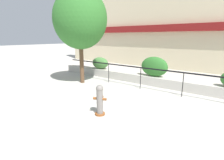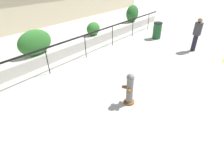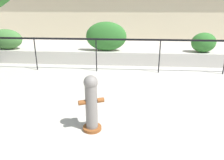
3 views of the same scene
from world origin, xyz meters
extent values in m
plane|color=#B2ADA3|center=(0.00, 0.00, 0.00)|extent=(120.00, 120.00, 0.00)
cube|color=beige|center=(0.00, 12.00, 4.00)|extent=(30.00, 1.00, 8.00)
cube|color=maroon|center=(0.00, 11.32, 3.36)|extent=(27.00, 0.36, 0.56)
cube|color=#B7B2A8|center=(0.00, 6.00, 0.25)|extent=(18.00, 0.70, 0.50)
cube|color=black|center=(0.00, 4.90, 1.12)|extent=(15.00, 0.05, 0.06)
cylinder|color=black|center=(-6.43, 4.90, 0.57)|extent=(0.04, 0.04, 1.15)
cylinder|color=black|center=(-4.29, 4.90, 0.57)|extent=(0.04, 0.04, 1.15)
cylinder|color=black|center=(-2.14, 4.90, 0.57)|extent=(0.04, 0.04, 1.15)
cylinder|color=black|center=(0.00, 4.90, 0.57)|extent=(0.04, 0.04, 1.15)
ellipsoid|color=#427538|center=(-5.93, 6.00, 0.90)|extent=(1.31, 0.70, 0.79)
ellipsoid|color=#2D6B28|center=(-1.91, 6.00, 1.05)|extent=(1.56, 0.60, 1.11)
cylinder|color=brown|center=(-1.69, 1.19, 0.03)|extent=(0.46, 0.46, 0.06)
cylinder|color=slate|center=(-1.69, 1.19, 0.48)|extent=(0.29, 0.29, 0.85)
sphere|color=slate|center=(-1.69, 1.19, 0.95)|extent=(0.25, 0.25, 0.25)
cylinder|color=brown|center=(-1.76, 1.36, 0.59)|extent=(0.16, 0.17, 0.11)
cylinder|color=brown|center=(-1.53, 1.26, 0.59)|extent=(0.15, 0.13, 0.09)
cylinder|color=brown|center=(-1.85, 1.12, 0.59)|extent=(0.15, 0.13, 0.09)
cylinder|color=brown|center=(-5.50, 3.89, 1.14)|extent=(0.24, 0.24, 2.28)
ellipsoid|color=#2D6B28|center=(-5.50, 3.89, 3.62)|extent=(3.14, 2.83, 3.30)
camera|label=1|loc=(2.12, -3.03, 2.65)|focal=28.00mm
camera|label=2|loc=(-5.57, -1.17, 3.66)|focal=28.00mm
camera|label=3|loc=(-1.03, -2.37, 2.28)|focal=35.00mm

